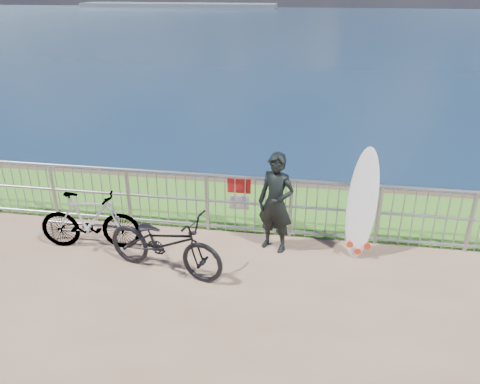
% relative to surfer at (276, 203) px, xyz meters
% --- Properties ---
extents(grass_strip, '(120.00, 120.00, 0.00)m').
position_rel_surfer_xyz_m(grass_strip, '(-0.78, 1.54, -0.85)').
color(grass_strip, '#367520').
rests_on(grass_strip, ground).
extents(seascape, '(260.00, 260.00, 5.00)m').
position_rel_surfer_xyz_m(seascape, '(-44.53, 146.33, -4.89)').
color(seascape, brown).
rests_on(seascape, ground).
extents(railing, '(10.06, 0.10, 1.13)m').
position_rel_surfer_xyz_m(railing, '(-0.76, 0.44, -0.28)').
color(railing, gray).
rests_on(railing, ground).
extents(surfer, '(0.73, 0.61, 1.72)m').
position_rel_surfer_xyz_m(surfer, '(0.00, 0.00, 0.00)').
color(surfer, black).
rests_on(surfer, ground).
extents(surfboard, '(0.59, 0.55, 1.86)m').
position_rel_surfer_xyz_m(surfboard, '(1.39, 0.07, -0.01)').
color(surfboard, silver).
rests_on(surfboard, ground).
extents(bicycle_near, '(2.10, 1.15, 1.05)m').
position_rel_surfer_xyz_m(bicycle_near, '(-1.62, -0.98, -0.34)').
color(bicycle_near, black).
rests_on(bicycle_near, ground).
extents(bicycle_far, '(1.76, 0.68, 1.03)m').
position_rel_surfer_xyz_m(bicycle_far, '(-3.10, -0.48, -0.35)').
color(bicycle_far, black).
rests_on(bicycle_far, ground).
extents(bike_rack, '(1.86, 0.05, 0.39)m').
position_rel_surfer_xyz_m(bike_rack, '(-3.09, -0.35, -0.54)').
color(bike_rack, gray).
rests_on(bike_rack, ground).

